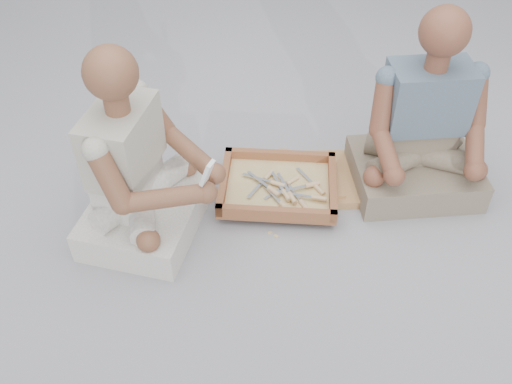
% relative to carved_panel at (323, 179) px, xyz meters
% --- Properties ---
extents(ground, '(60.00, 60.00, 0.00)m').
position_rel_carved_panel_xyz_m(ground, '(-0.14, -0.54, -0.02)').
color(ground, '#9D9CA2').
rests_on(ground, ground).
extents(carved_panel, '(0.68, 0.53, 0.04)m').
position_rel_carved_panel_xyz_m(carved_panel, '(0.00, 0.00, 0.00)').
color(carved_panel, '#9B6E3C').
rests_on(carved_panel, ground).
extents(tool_tray, '(0.61, 0.52, 0.07)m').
position_rel_carved_panel_xyz_m(tool_tray, '(-0.20, -0.15, 0.04)').
color(tool_tray, brown).
rests_on(tool_tray, carved_panel).
extents(chisel_0, '(0.17, 0.17, 0.02)m').
position_rel_carved_panel_xyz_m(chisel_0, '(-0.02, -0.13, 0.05)').
color(chisel_0, silver).
rests_on(chisel_0, tool_tray).
extents(chisel_1, '(0.22, 0.06, 0.02)m').
position_rel_carved_panel_xyz_m(chisel_1, '(-0.22, -0.15, 0.06)').
color(chisel_1, silver).
rests_on(chisel_1, tool_tray).
extents(chisel_2, '(0.14, 0.19, 0.02)m').
position_rel_carved_panel_xyz_m(chisel_2, '(-0.16, -0.21, 0.06)').
color(chisel_2, silver).
rests_on(chisel_2, tool_tray).
extents(chisel_3, '(0.20, 0.13, 0.02)m').
position_rel_carved_panel_xyz_m(chisel_3, '(-0.06, -0.14, 0.06)').
color(chisel_3, silver).
rests_on(chisel_3, tool_tray).
extents(chisel_4, '(0.15, 0.19, 0.02)m').
position_rel_carved_panel_xyz_m(chisel_4, '(-0.07, -0.25, 0.05)').
color(chisel_4, silver).
rests_on(chisel_4, tool_tray).
extents(chisel_5, '(0.09, 0.21, 0.02)m').
position_rel_carved_panel_xyz_m(chisel_5, '(-0.27, -0.12, 0.06)').
color(chisel_5, silver).
rests_on(chisel_5, tool_tray).
extents(chisel_6, '(0.22, 0.02, 0.02)m').
position_rel_carved_panel_xyz_m(chisel_6, '(-0.02, -0.21, 0.07)').
color(chisel_6, silver).
rests_on(chisel_6, tool_tray).
extents(chisel_7, '(0.13, 0.20, 0.02)m').
position_rel_carved_panel_xyz_m(chisel_7, '(-0.13, -0.22, 0.07)').
color(chisel_7, silver).
rests_on(chisel_7, tool_tray).
extents(chisel_8, '(0.19, 0.14, 0.02)m').
position_rel_carved_panel_xyz_m(chisel_8, '(-0.23, -0.20, 0.07)').
color(chisel_8, silver).
rests_on(chisel_8, tool_tray).
extents(chisel_9, '(0.17, 0.17, 0.02)m').
position_rel_carved_panel_xyz_m(chisel_9, '(-0.15, -0.29, 0.06)').
color(chisel_9, silver).
rests_on(chisel_9, tool_tray).
extents(chisel_10, '(0.14, 0.19, 0.02)m').
position_rel_carved_panel_xyz_m(chisel_10, '(-0.15, -0.12, 0.05)').
color(chisel_10, silver).
rests_on(chisel_10, tool_tray).
extents(wood_chip_0, '(0.02, 0.02, 0.00)m').
position_rel_carved_panel_xyz_m(wood_chip_0, '(0.00, 0.04, -0.02)').
color(wood_chip_0, '#DBC481').
rests_on(wood_chip_0, ground).
extents(wood_chip_1, '(0.02, 0.02, 0.00)m').
position_rel_carved_panel_xyz_m(wood_chip_1, '(-0.18, -0.40, -0.02)').
color(wood_chip_1, '#DBC481').
rests_on(wood_chip_1, ground).
extents(wood_chip_2, '(0.02, 0.02, 0.00)m').
position_rel_carved_panel_xyz_m(wood_chip_2, '(-0.15, 0.07, -0.02)').
color(wood_chip_2, '#DBC481').
rests_on(wood_chip_2, ground).
extents(wood_chip_3, '(0.02, 0.02, 0.00)m').
position_rel_carved_panel_xyz_m(wood_chip_3, '(-0.10, 0.08, -0.02)').
color(wood_chip_3, '#DBC481').
rests_on(wood_chip_3, ground).
extents(wood_chip_4, '(0.02, 0.02, 0.00)m').
position_rel_carved_panel_xyz_m(wood_chip_4, '(-0.31, -0.33, -0.02)').
color(wood_chip_4, '#DBC481').
rests_on(wood_chip_4, ground).
extents(wood_chip_5, '(0.02, 0.02, 0.00)m').
position_rel_carved_panel_xyz_m(wood_chip_5, '(-0.02, 0.23, -0.02)').
color(wood_chip_5, '#DBC481').
rests_on(wood_chip_5, ground).
extents(wood_chip_6, '(0.02, 0.02, 0.00)m').
position_rel_carved_panel_xyz_m(wood_chip_6, '(-0.12, -0.11, -0.02)').
color(wood_chip_6, '#DBC481').
rests_on(wood_chip_6, ground).
extents(wood_chip_7, '(0.02, 0.02, 0.00)m').
position_rel_carved_panel_xyz_m(wood_chip_7, '(-0.15, -0.42, -0.02)').
color(wood_chip_7, '#DBC481').
rests_on(wood_chip_7, ground).
extents(wood_chip_8, '(0.02, 0.02, 0.00)m').
position_rel_carved_panel_xyz_m(wood_chip_8, '(0.08, 0.04, -0.02)').
color(wood_chip_8, '#DBC481').
rests_on(wood_chip_8, ground).
extents(wood_chip_9, '(0.02, 0.02, 0.00)m').
position_rel_carved_panel_xyz_m(wood_chip_9, '(-0.05, 0.20, -0.02)').
color(wood_chip_9, '#DBC481').
rests_on(wood_chip_9, ground).
extents(wood_chip_10, '(0.02, 0.02, 0.00)m').
position_rel_carved_panel_xyz_m(wood_chip_10, '(-0.44, -0.02, -0.02)').
color(wood_chip_10, '#DBC481').
rests_on(wood_chip_10, ground).
extents(wood_chip_11, '(0.02, 0.02, 0.00)m').
position_rel_carved_panel_xyz_m(wood_chip_11, '(0.13, -0.03, -0.02)').
color(wood_chip_11, '#DBC481').
rests_on(wood_chip_11, ground).
extents(craftsman, '(0.60, 0.59, 0.90)m').
position_rel_carved_panel_xyz_m(craftsman, '(-0.75, -0.48, 0.29)').
color(craftsman, silver).
rests_on(craftsman, ground).
extents(companion, '(0.70, 0.63, 0.91)m').
position_rel_carved_panel_xyz_m(companion, '(0.42, 0.09, 0.28)').
color(companion, '#7F6D5B').
rests_on(companion, ground).
extents(mobile_phone, '(0.07, 0.06, 0.12)m').
position_rel_carved_panel_xyz_m(mobile_phone, '(-0.41, -0.54, 0.42)').
color(mobile_phone, white).
rests_on(mobile_phone, craftsman).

